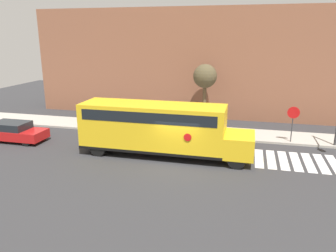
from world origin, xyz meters
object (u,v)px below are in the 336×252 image
Objects in this scene: parked_car at (14,131)px; stop_sign at (293,119)px; tree_near_sidewalk at (205,77)px; school_bus at (158,126)px.

parked_car is 19.23m from stop_sign.
stop_sign is (18.78, 4.01, 1.08)m from parked_car.
tree_near_sidewalk is (-6.54, 4.07, 2.12)m from stop_sign.
school_bus is at bearing -101.34° from tree_near_sidewalk.
parked_car is 15.01m from tree_near_sidewalk.
tree_near_sidewalk reaches higher than stop_sign.
parked_car is at bearing 178.83° from school_bus.
stop_sign reaches higher than parked_car.
school_bus is 10.63m from parked_car.
school_bus reaches higher than stop_sign.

